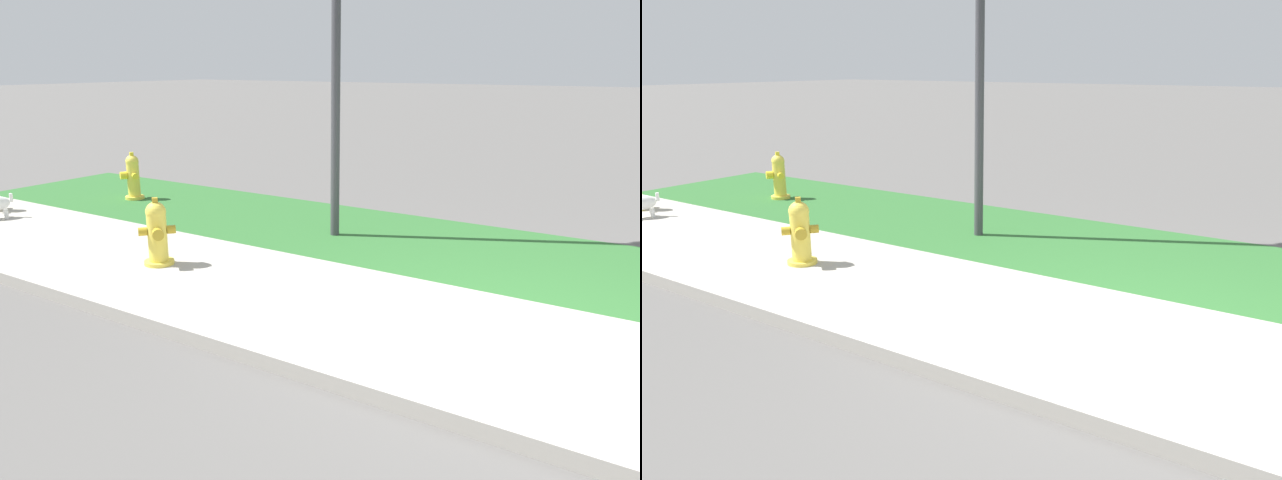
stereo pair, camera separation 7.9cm
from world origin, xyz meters
TOP-DOWN VIEW (x-y plane):
  - ground_plane at (0.00, 0.00)m, footprint 120.00×120.00m
  - sidewalk_pavement at (0.00, 0.00)m, footprint 18.00×2.19m
  - grass_verge at (0.00, 2.33)m, footprint 18.00×2.48m
  - street_curb at (0.00, -1.18)m, footprint 18.00×0.16m
  - fire_hydrant_near_corner at (-6.63, 2.17)m, footprint 0.37×0.35m
  - fire_hydrant_far_end at (-3.75, 0.02)m, footprint 0.35×0.35m

SIDE VIEW (x-z plane):
  - ground_plane at x=0.00m, z-range 0.00..0.00m
  - grass_verge at x=0.00m, z-range 0.00..0.01m
  - sidewalk_pavement at x=0.00m, z-range 0.00..0.01m
  - street_curb at x=0.00m, z-range 0.00..0.12m
  - fire_hydrant_far_end at x=-3.75m, z-range -0.02..0.72m
  - fire_hydrant_near_corner at x=-6.63m, z-range -0.01..0.73m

